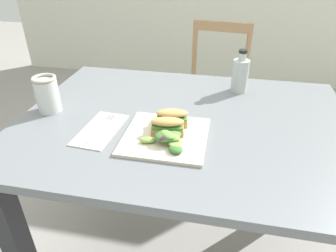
# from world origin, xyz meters

# --- Properties ---
(ground_plane) EXTENTS (8.46, 8.46, 0.00)m
(ground_plane) POSITION_xyz_m (0.00, 0.00, 0.00)
(ground_plane) COLOR gray
(dining_table) EXTENTS (1.18, 0.87, 0.74)m
(dining_table) POSITION_xyz_m (0.08, -0.09, 0.61)
(dining_table) COLOR slate
(dining_table) RESTS_ON ground
(chair_wooden_far) EXTENTS (0.45, 0.45, 0.87)m
(chair_wooden_far) POSITION_xyz_m (0.14, 0.78, 0.45)
(chair_wooden_far) COLOR tan
(chair_wooden_far) RESTS_ON ground
(plate_lunch) EXTENTS (0.27, 0.27, 0.01)m
(plate_lunch) POSITION_xyz_m (0.04, -0.22, 0.74)
(plate_lunch) COLOR beige
(plate_lunch) RESTS_ON dining_table
(sandwich_half_front) EXTENTS (0.11, 0.07, 0.06)m
(sandwich_half_front) POSITION_xyz_m (0.04, -0.21, 0.78)
(sandwich_half_front) COLOR tan
(sandwich_half_front) RESTS_ON plate_lunch
(sandwich_half_back) EXTENTS (0.11, 0.07, 0.06)m
(sandwich_half_back) POSITION_xyz_m (0.05, -0.15, 0.78)
(sandwich_half_back) COLOR tan
(sandwich_half_back) RESTS_ON plate_lunch
(salad_mixed_greens) EXTENTS (0.15, 0.15, 0.04)m
(salad_mixed_greens) POSITION_xyz_m (0.05, -0.26, 0.77)
(salad_mixed_greens) COLOR #518438
(salad_mixed_greens) RESTS_ON plate_lunch
(napkin_folded) EXTENTS (0.13, 0.23, 0.00)m
(napkin_folded) POSITION_xyz_m (-0.18, -0.22, 0.74)
(napkin_folded) COLOR silver
(napkin_folded) RESTS_ON dining_table
(fork_on_napkin) EXTENTS (0.03, 0.19, 0.00)m
(fork_on_napkin) POSITION_xyz_m (-0.18, -0.21, 0.75)
(fork_on_napkin) COLOR silver
(fork_on_napkin) RESTS_ON napkin_folded
(bottle_cold_brew) EXTENTS (0.07, 0.07, 0.18)m
(bottle_cold_brew) POSITION_xyz_m (0.27, 0.19, 0.80)
(bottle_cold_brew) COLOR black
(bottle_cold_brew) RESTS_ON dining_table
(mason_jar_iced_tea) EXTENTS (0.09, 0.09, 0.14)m
(mason_jar_iced_tea) POSITION_xyz_m (-0.42, -0.13, 0.80)
(mason_jar_iced_tea) COLOR #995623
(mason_jar_iced_tea) RESTS_ON dining_table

